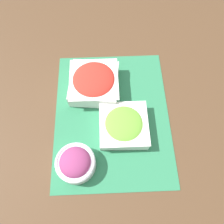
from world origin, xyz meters
TOP-DOWN VIEW (x-y plane):
  - ground_plane at (0.00, 0.00)m, footprint 3.00×3.00m
  - placemat at (0.00, 0.00)m, footprint 0.58×0.45m
  - lettuce_bowl at (-0.06, -0.04)m, footprint 0.18×0.18m
  - tomato_bowl at (0.13, 0.07)m, footprint 0.21×0.21m
  - onion_bowl at (-0.19, 0.13)m, footprint 0.14×0.14m

SIDE VIEW (x-z plane):
  - ground_plane at x=0.00m, z-range 0.00..0.00m
  - placemat at x=0.00m, z-range 0.00..0.00m
  - lettuce_bowl at x=-0.06m, z-range 0.00..0.06m
  - onion_bowl at x=-0.19m, z-range 0.00..0.08m
  - tomato_bowl at x=0.13m, z-range 0.01..0.09m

